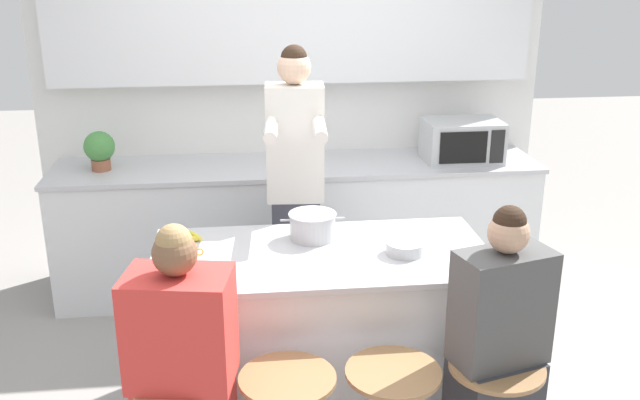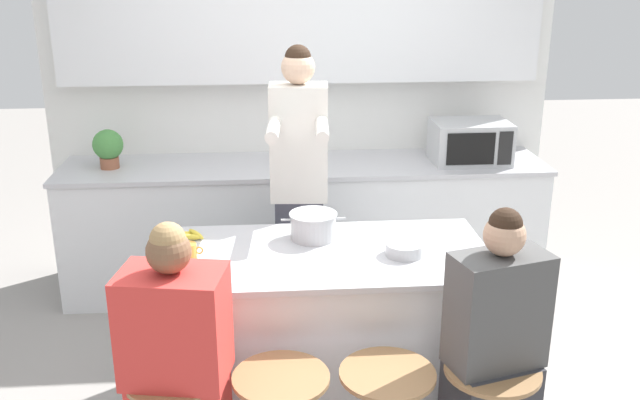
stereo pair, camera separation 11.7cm
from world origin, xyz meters
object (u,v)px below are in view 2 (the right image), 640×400
at_px(kitchen_island, 321,330).
at_px(banana_bunch, 190,235).
at_px(microwave, 470,142).
at_px(person_wrapped_blanket, 178,378).
at_px(fruit_bowl, 404,249).
at_px(potted_plant, 108,147).
at_px(cooking_pot, 313,226).
at_px(coffee_cup_near, 188,251).
at_px(person_cooking, 299,198).
at_px(person_seated_near, 492,367).

distance_m(kitchen_island, banana_bunch, 0.85).
bearing_deg(kitchen_island, microwave, 50.82).
bearing_deg(banana_bunch, person_wrapped_blanket, -89.10).
height_order(fruit_bowl, potted_plant, potted_plant).
distance_m(cooking_pot, coffee_cup_near, 0.67).
distance_m(microwave, potted_plant, 2.46).
relative_size(cooking_pot, coffee_cup_near, 2.80).
relative_size(kitchen_island, person_cooking, 0.93).
relative_size(kitchen_island, coffee_cup_near, 14.11).
bearing_deg(coffee_cup_near, cooking_pot, 19.06).
xyz_separation_m(cooking_pot, coffee_cup_near, (-0.63, -0.22, -0.03)).
distance_m(kitchen_island, coffee_cup_near, 0.81).
bearing_deg(person_cooking, kitchen_island, -80.30).
height_order(cooking_pot, banana_bunch, cooking_pot).
distance_m(person_wrapped_blanket, microwave, 2.78).
distance_m(banana_bunch, microwave, 2.17).
distance_m(person_seated_near, coffee_cup_near, 1.52).
relative_size(person_wrapped_blanket, person_seated_near, 0.98).
height_order(person_wrapped_blanket, person_seated_near, person_seated_near).
height_order(person_cooking, person_wrapped_blanket, person_cooking).
bearing_deg(banana_bunch, potted_plant, 117.92).
bearing_deg(person_cooking, microwave, 33.36).
height_order(cooking_pot, fruit_bowl, cooking_pot).
height_order(kitchen_island, microwave, microwave).
height_order(kitchen_island, cooking_pot, cooking_pot).
xyz_separation_m(banana_bunch, microwave, (1.82, 1.18, 0.16)).
height_order(person_cooking, coffee_cup_near, person_cooking).
distance_m(person_cooking, banana_bunch, 0.77).
bearing_deg(kitchen_island, potted_plant, 132.27).
height_order(person_seated_near, fruit_bowl, person_seated_near).
xyz_separation_m(person_seated_near, microwave, (0.45, 2.06, 0.46)).
bearing_deg(banana_bunch, fruit_bowl, -15.10).
relative_size(fruit_bowl, microwave, 0.36).
xyz_separation_m(fruit_bowl, coffee_cup_near, (-1.07, 0.04, 0.01)).
distance_m(person_cooking, microwave, 1.41).
bearing_deg(banana_bunch, coffee_cup_near, -87.07).
relative_size(kitchen_island, person_seated_near, 1.27).
xyz_separation_m(kitchen_island, coffee_cup_near, (-0.66, -0.03, 0.48)).
bearing_deg(cooking_pot, person_seated_near, -49.61).
xyz_separation_m(kitchen_island, person_wrapped_blanket, (-0.66, -0.66, 0.17)).
xyz_separation_m(cooking_pot, fruit_bowl, (0.44, -0.25, -0.04)).
bearing_deg(person_cooking, person_seated_near, -56.95).
bearing_deg(fruit_bowl, coffee_cup_near, 178.11).
xyz_separation_m(cooking_pot, potted_plant, (-1.29, 1.26, 0.12)).
height_order(coffee_cup_near, microwave, microwave).
bearing_deg(potted_plant, person_cooking, -30.42).
distance_m(cooking_pot, banana_bunch, 0.65).
xyz_separation_m(banana_bunch, potted_plant, (-0.65, 1.22, 0.16)).
bearing_deg(fruit_bowl, cooking_pot, 149.87).
distance_m(person_wrapped_blanket, fruit_bowl, 1.26).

